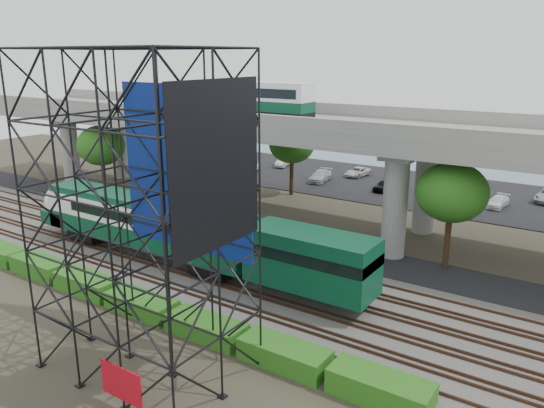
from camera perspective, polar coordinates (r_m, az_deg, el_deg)
The scene contains 13 objects.
ground at distance 36.36m, azimuth -9.89°, elevation -8.39°, with size 140.00×140.00×0.00m, color #474233.
ballast_bed at distance 37.66m, azimuth -7.80°, elevation -7.25°, with size 90.00×12.00×0.20m, color slate.
service_road at distance 43.94m, azimuth -0.48°, elevation -3.76°, with size 90.00×5.00×0.08m, color black.
parking_lot at distance 63.98m, azimuth 11.41°, elevation 2.19°, with size 90.00×18.00×0.08m, color black.
harbor_water at distance 84.38m, azimuth 17.18°, elevation 5.03°, with size 140.00×40.00×0.03m, color slate.
rail_tracks at distance 37.59m, azimuth -7.81°, elevation -7.00°, with size 90.00×9.52×0.16m.
commuter_train at distance 38.65m, azimuth -11.33°, elevation -2.40°, with size 29.30×3.06×4.30m.
overpass at distance 46.72m, azimuth 2.91°, elevation 7.73°, with size 80.00×12.00×12.40m.
scaffold_tower at distance 24.76m, azimuth -13.89°, elevation -1.76°, with size 9.36×6.36×15.00m.
hedge_strip at distance 32.77m, azimuth -13.85°, elevation -10.35°, with size 34.60×1.80×1.20m.
trees at distance 49.57m, azimuth -1.29°, elevation 5.12°, with size 40.94×16.94×7.69m.
suv at distance 51.65m, azimuth -11.55°, elevation -0.13°, with size 2.61×5.66×1.57m, color black.
parked_cars at distance 62.89m, azimuth 12.83°, elevation 2.48°, with size 36.61×9.84×1.32m.
Camera 1 is at (23.23, -23.77, 14.74)m, focal length 35.00 mm.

